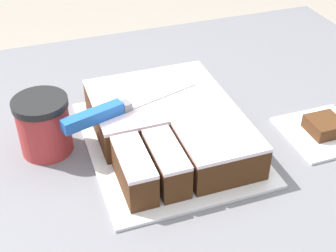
% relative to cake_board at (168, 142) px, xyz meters
% --- Properties ---
extents(cake_board, '(0.30, 0.37, 0.01)m').
position_rel_cake_board_xyz_m(cake_board, '(0.00, 0.00, 0.00)').
color(cake_board, white).
rests_on(cake_board, countertop).
extents(cake, '(0.25, 0.32, 0.07)m').
position_rel_cake_board_xyz_m(cake, '(0.00, 0.00, 0.04)').
color(cake, '#472814').
rests_on(cake, cake_board).
extents(knife, '(0.27, 0.10, 0.02)m').
position_rel_cake_board_xyz_m(knife, '(-0.11, 0.02, 0.08)').
color(knife, silver).
rests_on(knife, cake).
extents(coffee_cup, '(0.10, 0.10, 0.11)m').
position_rel_cake_board_xyz_m(coffee_cup, '(-0.22, 0.06, 0.05)').
color(coffee_cup, '#B23333').
rests_on(coffee_cup, countertop).
extents(paper_napkin, '(0.15, 0.15, 0.01)m').
position_rel_cake_board_xyz_m(paper_napkin, '(0.29, -0.07, 0.00)').
color(paper_napkin, white).
rests_on(paper_napkin, countertop).
extents(brownie, '(0.06, 0.06, 0.03)m').
position_rel_cake_board_xyz_m(brownie, '(0.29, -0.07, 0.02)').
color(brownie, '#472814').
rests_on(brownie, paper_napkin).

